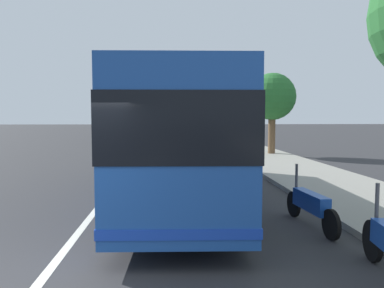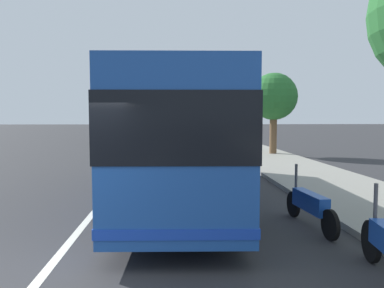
% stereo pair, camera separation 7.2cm
% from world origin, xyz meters
% --- Properties ---
extents(ground_plane, '(220.00, 220.00, 0.00)m').
position_xyz_m(ground_plane, '(0.00, 0.00, 0.00)').
color(ground_plane, '#2D2D30').
extents(sidewalk_curb, '(110.00, 3.60, 0.14)m').
position_xyz_m(sidewalk_curb, '(10.00, -7.17, 0.07)').
color(sidewalk_curb, gray).
rests_on(sidewalk_curb, ground).
extents(lane_divider_line, '(110.00, 0.16, 0.01)m').
position_xyz_m(lane_divider_line, '(10.00, 0.00, 0.00)').
color(lane_divider_line, silver).
rests_on(lane_divider_line, ground).
extents(coach_bus, '(10.41, 2.86, 3.22)m').
position_xyz_m(coach_bus, '(5.34, -2.15, 1.82)').
color(coach_bus, '#1E4C9E').
rests_on(coach_bus, ground).
extents(motorcycle_angled, '(2.24, 0.35, 1.24)m').
position_xyz_m(motorcycle_angled, '(2.41, -4.75, 0.46)').
color(motorcycle_angled, black).
rests_on(motorcycle_angled, ground).
extents(car_far_distant, '(4.07, 1.88, 1.52)m').
position_xyz_m(car_far_distant, '(29.91, 2.76, 0.72)').
color(car_far_distant, gray).
rests_on(car_far_distant, ground).
extents(car_ahead_same_lane, '(4.21, 2.05, 1.59)m').
position_xyz_m(car_ahead_same_lane, '(44.98, -2.45, 0.73)').
color(car_ahead_same_lane, navy).
rests_on(car_ahead_same_lane, ground).
extents(car_behind_bus, '(4.63, 2.05, 1.41)m').
position_xyz_m(car_behind_bus, '(50.29, 2.30, 0.66)').
color(car_behind_bus, gold).
rests_on(car_behind_bus, ground).
extents(roadside_tree_mid_block, '(2.76, 2.76, 4.88)m').
position_xyz_m(roadside_tree_mid_block, '(16.56, -7.90, 3.45)').
color(roadside_tree_mid_block, brown).
rests_on(roadside_tree_mid_block, ground).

